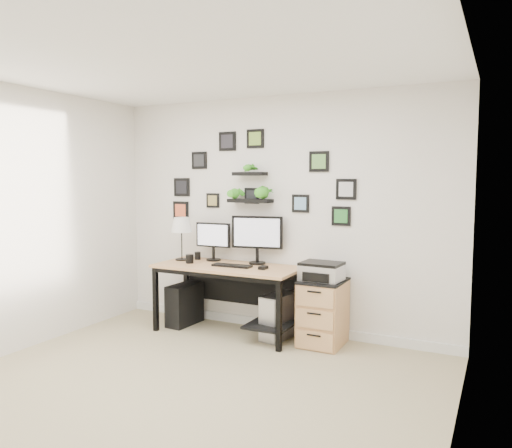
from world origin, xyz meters
The scene contains 14 objects.
room centered at (0.00, 1.98, 0.05)m, with size 4.00×4.00×4.00m.
desk centered at (-0.40, 1.67, 0.63)m, with size 1.60×0.70×0.75m.
monitor_left centered at (-0.74, 1.84, 1.01)m, with size 0.43×0.18×0.44m.
monitor_right centered at (-0.19, 1.86, 1.07)m, with size 0.57×0.22×0.54m.
keyboard centered at (-0.36, 1.59, 0.76)m, with size 0.43×0.14×0.02m, color black.
mouse centered at (0.01, 1.61, 0.77)m, with size 0.07×0.11×0.03m, color black.
table_lamp centered at (-1.09, 1.71, 1.15)m, with size 0.25×0.25×0.50m.
mug centered at (-0.89, 1.57, 0.80)m, with size 0.09×0.09×0.10m, color black.
pen_cup centered at (-0.95, 1.82, 0.80)m, with size 0.07×0.07×0.09m, color black.
pc_tower_black centered at (-1.04, 1.68, 0.24)m, with size 0.21×0.47×0.47m, color black.
pc_tower_grey centered at (0.15, 1.71, 0.24)m, with size 0.28×0.51×0.47m.
file_cabinet centered at (0.63, 1.72, 0.34)m, with size 0.43×0.53×0.67m.
printer centered at (0.62, 1.70, 0.76)m, with size 0.42×0.34×0.18m.
wall_decor centered at (-0.30, 1.93, 1.65)m, with size 2.29×0.18×1.04m.
Camera 1 is at (2.24, -3.05, 1.71)m, focal length 35.00 mm.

